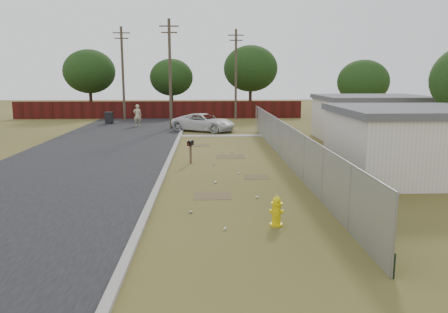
{
  "coord_description": "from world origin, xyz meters",
  "views": [
    {
      "loc": [
        -1.01,
        -20.93,
        4.5
      ],
      "look_at": [
        -0.28,
        -2.8,
        1.1
      ],
      "focal_mm": 35.0,
      "sensor_mm": 36.0,
      "label": 1
    }
  ],
  "objects_px": {
    "pedestrian": "(138,115)",
    "trash_bin": "(109,118)",
    "mailbox": "(190,145)",
    "fire_hydrant": "(277,212)",
    "pickup_truck": "(204,122)"
  },
  "relations": [
    {
      "from": "pickup_truck",
      "to": "pedestrian",
      "type": "bearing_deg",
      "value": 86.12
    },
    {
      "from": "fire_hydrant",
      "to": "pedestrian",
      "type": "xyz_separation_m",
      "value": [
        -8.2,
        26.32,
        0.52
      ]
    },
    {
      "from": "fire_hydrant",
      "to": "mailbox",
      "type": "height_order",
      "value": "mailbox"
    },
    {
      "from": "fire_hydrant",
      "to": "pickup_truck",
      "type": "xyz_separation_m",
      "value": [
        -2.31,
        22.71,
        0.27
      ]
    },
    {
      "from": "pickup_truck",
      "to": "pedestrian",
      "type": "distance_m",
      "value": 6.91
    },
    {
      "from": "pickup_truck",
      "to": "trash_bin",
      "type": "bearing_deg",
      "value": 84.48
    },
    {
      "from": "pedestrian",
      "to": "trash_bin",
      "type": "distance_m",
      "value": 3.71
    },
    {
      "from": "fire_hydrant",
      "to": "pickup_truck",
      "type": "bearing_deg",
      "value": 95.8
    },
    {
      "from": "trash_bin",
      "to": "pedestrian",
      "type": "bearing_deg",
      "value": -36.2
    },
    {
      "from": "trash_bin",
      "to": "pickup_truck",
      "type": "bearing_deg",
      "value": -33.11
    },
    {
      "from": "mailbox",
      "to": "pedestrian",
      "type": "distance_m",
      "value": 17.57
    },
    {
      "from": "mailbox",
      "to": "pedestrian",
      "type": "xyz_separation_m",
      "value": [
        -5.27,
        16.76,
        0.0
      ]
    },
    {
      "from": "fire_hydrant",
      "to": "pickup_truck",
      "type": "distance_m",
      "value": 22.83
    },
    {
      "from": "mailbox",
      "to": "trash_bin",
      "type": "height_order",
      "value": "mailbox"
    },
    {
      "from": "pedestrian",
      "to": "trash_bin",
      "type": "bearing_deg",
      "value": -46.46
    }
  ]
}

